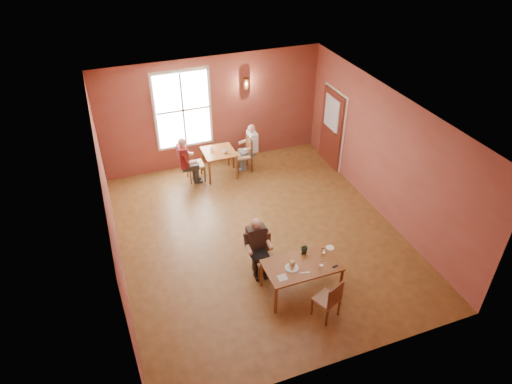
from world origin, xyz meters
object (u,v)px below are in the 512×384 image
object	(u,v)px
main_table	(301,277)
second_table	(219,163)
diner_main	(265,252)
chair_diner_white	(242,155)
chair_diner_main	(264,257)
chair_empty	(327,298)
diner_maroon	(194,159)
diner_white	(243,150)
chair_diner_maroon	(195,164)

from	to	relation	value
main_table	second_table	size ratio (longest dim) A/B	1.74
diner_main	chair_diner_white	size ratio (longest dim) A/B	1.23
chair_diner_main	second_table	bearing A→B (deg)	-93.45
chair_empty	chair_diner_white	xyz separation A→B (m)	(0.23, 5.29, 0.06)
main_table	second_table	bearing A→B (deg)	93.32
diner_maroon	second_table	bearing A→B (deg)	90.00
main_table	diner_main	distance (m)	0.84
diner_maroon	chair_diner_main	bearing A→B (deg)	6.48
chair_diner_main	second_table	xyz separation A→B (m)	(0.24, 3.91, -0.08)
diner_main	chair_empty	size ratio (longest dim) A/B	1.39
diner_main	diner_maroon	world-z (taller)	diner_maroon
diner_main	chair_diner_white	distance (m)	4.04
main_table	diner_maroon	size ratio (longest dim) A/B	1.11
chair_empty	diner_white	bearing A→B (deg)	64.21
main_table	diner_maroon	world-z (taller)	diner_maroon
diner_main	diner_white	xyz separation A→B (m)	(0.92, 3.94, 0.02)
second_table	chair_diner_maroon	size ratio (longest dim) A/B	0.86
chair_diner_white	diner_maroon	world-z (taller)	diner_maroon
chair_diner_maroon	diner_maroon	distance (m)	0.16
diner_maroon	main_table	bearing A→B (deg)	11.69
chair_diner_main	diner_white	size ratio (longest dim) A/B	0.71
chair_empty	chair_diner_maroon	world-z (taller)	chair_diner_maroon
diner_main	second_table	size ratio (longest dim) A/B	1.48
diner_main	chair_empty	world-z (taller)	diner_main
diner_main	chair_empty	distance (m)	1.51
diner_main	second_table	xyz separation A→B (m)	(0.24, 3.94, -0.24)
main_table	chair_diner_maroon	bearing A→B (deg)	101.33
diner_maroon	chair_diner_maroon	bearing A→B (deg)	90.00
diner_maroon	chair_diner_white	bearing A→B (deg)	90.00
diner_main	diner_maroon	size ratio (longest dim) A/B	0.95
main_table	diner_main	xyz separation A→B (m)	(-0.50, 0.62, 0.27)
second_table	diner_maroon	world-z (taller)	diner_maroon
main_table	diner_main	size ratio (longest dim) A/B	1.17
second_table	chair_diner_white	world-z (taller)	chair_diner_white
diner_white	second_table	bearing A→B (deg)	90.00
diner_main	chair_diner_maroon	xyz separation A→B (m)	(-0.41, 3.94, -0.13)
chair_diner_maroon	second_table	bearing A→B (deg)	90.00
main_table	chair_diner_white	size ratio (longest dim) A/B	1.45
second_table	chair_diner_main	bearing A→B (deg)	-93.45
main_table	diner_main	world-z (taller)	diner_main
chair_diner_white	main_table	bearing A→B (deg)	175.17
second_table	diner_maroon	xyz separation A→B (m)	(-0.68, 0.00, 0.28)
main_table	chair_diner_maroon	distance (m)	4.66
chair_diner_white	diner_maroon	distance (m)	1.34
chair_empty	chair_diner_white	world-z (taller)	chair_diner_white
chair_diner_maroon	diner_maroon	xyz separation A→B (m)	(-0.03, 0.00, 0.16)
chair_diner_main	chair_diner_white	bearing A→B (deg)	-102.75
chair_diner_main	diner_white	xyz separation A→B (m)	(0.92, 3.91, 0.18)
main_table	chair_empty	size ratio (longest dim) A/B	1.63
chair_diner_main	chair_empty	world-z (taller)	chair_diner_main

